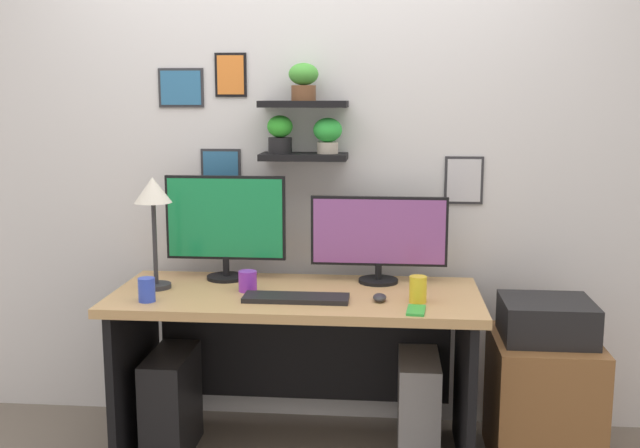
# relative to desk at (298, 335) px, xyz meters

# --- Properties ---
(back_wall_assembly) EXTENTS (4.40, 0.24, 2.70)m
(back_wall_assembly) POSITION_rel_desk_xyz_m (-0.00, 0.38, 0.82)
(back_wall_assembly) COLOR silver
(back_wall_assembly) RESTS_ON ground
(desk) EXTENTS (1.59, 0.68, 0.75)m
(desk) POSITION_rel_desk_xyz_m (0.00, 0.00, 0.00)
(desk) COLOR tan
(desk) RESTS_ON ground
(monitor_left) EXTENTS (0.56, 0.18, 0.48)m
(monitor_left) POSITION_rel_desk_xyz_m (-0.35, 0.16, 0.47)
(monitor_left) COLOR black
(monitor_left) RESTS_ON desk
(monitor_right) EXTENTS (0.62, 0.18, 0.39)m
(monitor_right) POSITION_rel_desk_xyz_m (0.35, 0.16, 0.43)
(monitor_right) COLOR black
(monitor_right) RESTS_ON desk
(keyboard) EXTENTS (0.44, 0.14, 0.02)m
(keyboard) POSITION_rel_desk_xyz_m (0.02, -0.18, 0.22)
(keyboard) COLOR black
(keyboard) RESTS_ON desk
(computer_mouse) EXTENTS (0.06, 0.09, 0.03)m
(computer_mouse) POSITION_rel_desk_xyz_m (0.36, -0.16, 0.23)
(computer_mouse) COLOR #2D2D33
(computer_mouse) RESTS_ON desk
(desk_lamp) EXTENTS (0.16, 0.16, 0.49)m
(desk_lamp) POSITION_rel_desk_xyz_m (-0.63, -0.04, 0.60)
(desk_lamp) COLOR #2D2D33
(desk_lamp) RESTS_ON desk
(cell_phone) EXTENTS (0.08, 0.15, 0.01)m
(cell_phone) POSITION_rel_desk_xyz_m (0.51, -0.30, 0.22)
(cell_phone) COLOR green
(cell_phone) RESTS_ON desk
(coffee_mug) EXTENTS (0.08, 0.08, 0.09)m
(coffee_mug) POSITION_rel_desk_xyz_m (-0.21, -0.05, 0.26)
(coffee_mug) COLOR purple
(coffee_mug) RESTS_ON desk
(pen_cup) EXTENTS (0.07, 0.07, 0.10)m
(pen_cup) POSITION_rel_desk_xyz_m (-0.60, -0.26, 0.26)
(pen_cup) COLOR blue
(pen_cup) RESTS_ON desk
(water_cup) EXTENTS (0.07, 0.07, 0.11)m
(water_cup) POSITION_rel_desk_xyz_m (0.52, -0.16, 0.27)
(water_cup) COLOR yellow
(water_cup) RESTS_ON desk
(drawer_cabinet) EXTENTS (0.44, 0.50, 0.56)m
(drawer_cabinet) POSITION_rel_desk_xyz_m (1.07, -0.03, -0.26)
(drawer_cabinet) COLOR brown
(drawer_cabinet) RESTS_ON ground
(printer) EXTENTS (0.38, 0.34, 0.17)m
(printer) POSITION_rel_desk_xyz_m (1.07, -0.03, 0.11)
(printer) COLOR black
(printer) RESTS_ON drawer_cabinet
(computer_tower_left) EXTENTS (0.18, 0.40, 0.47)m
(computer_tower_left) POSITION_rel_desk_xyz_m (-0.56, -0.09, -0.31)
(computer_tower_left) COLOR black
(computer_tower_left) RESTS_ON ground
(computer_tower_right) EXTENTS (0.18, 0.40, 0.44)m
(computer_tower_right) POSITION_rel_desk_xyz_m (0.54, 0.05, -0.32)
(computer_tower_right) COLOR #99999E
(computer_tower_right) RESTS_ON ground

